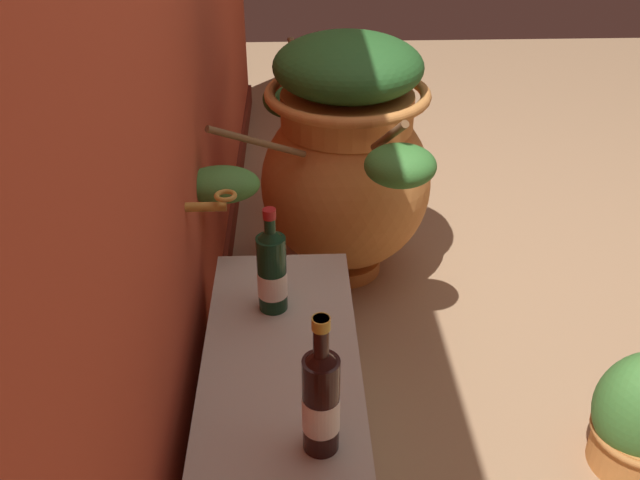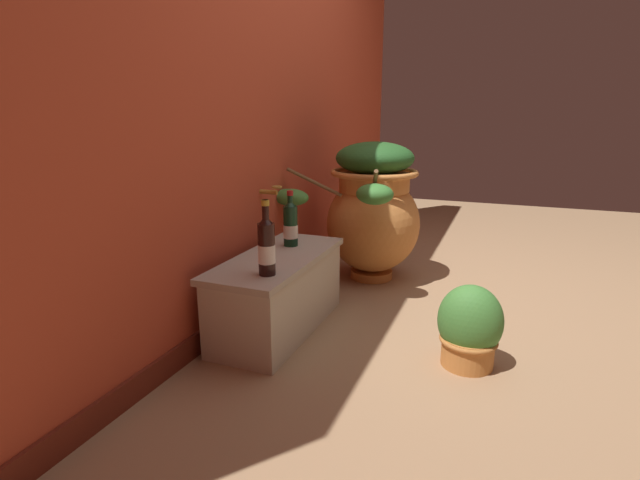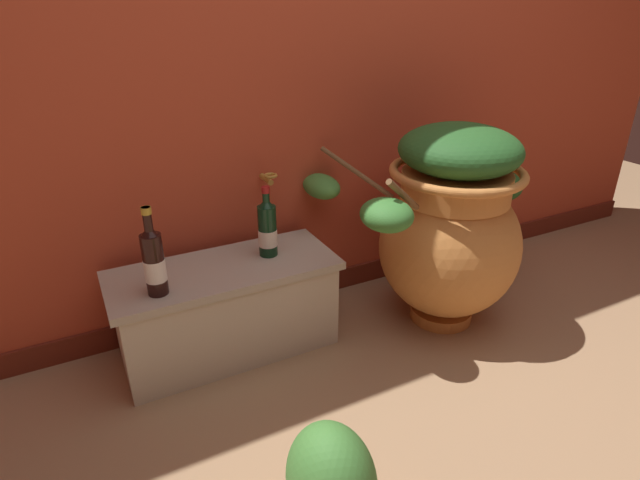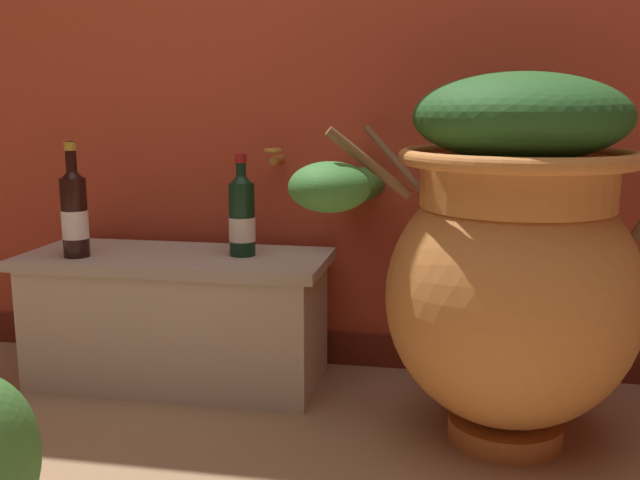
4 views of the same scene
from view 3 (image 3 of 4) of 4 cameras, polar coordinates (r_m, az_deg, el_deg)
name	(u,v)px [view 3 (image 3 of 4)]	position (r m, az deg, el deg)	size (l,w,h in m)	color
ground_plane	(475,448)	(1.86, 16.86, -21.32)	(7.00, 7.00, 0.00)	#9E7A56
back_wall	(308,6)	(2.28, -1.32, 24.60)	(4.40, 0.33, 2.60)	#B74228
terracotta_urn	(450,225)	(2.22, 14.25, 1.68)	(1.08, 0.79, 0.88)	#CC7F3D
stone_ledge	(227,306)	(2.10, -10.30, -7.23)	(0.88, 0.37, 0.38)	beige
wine_bottle_left	(154,260)	(1.83, -18.03, -2.11)	(0.07, 0.07, 0.32)	black
wine_bottle_middle	(267,227)	(2.03, -5.88, 1.41)	(0.08, 0.08, 0.29)	black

